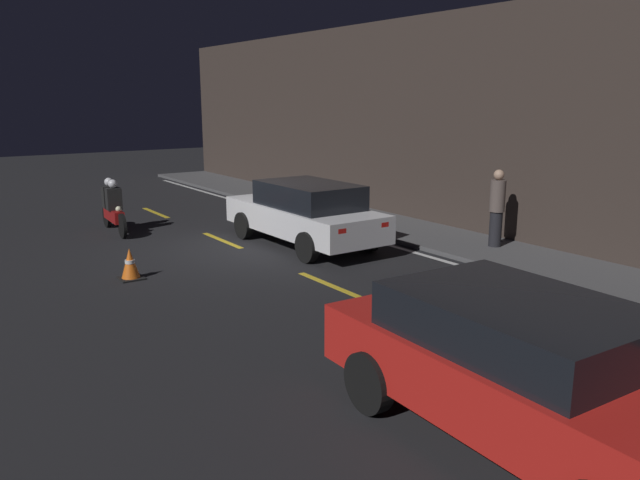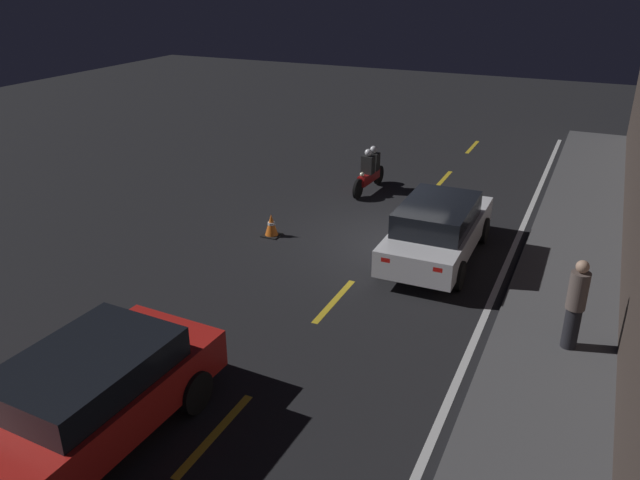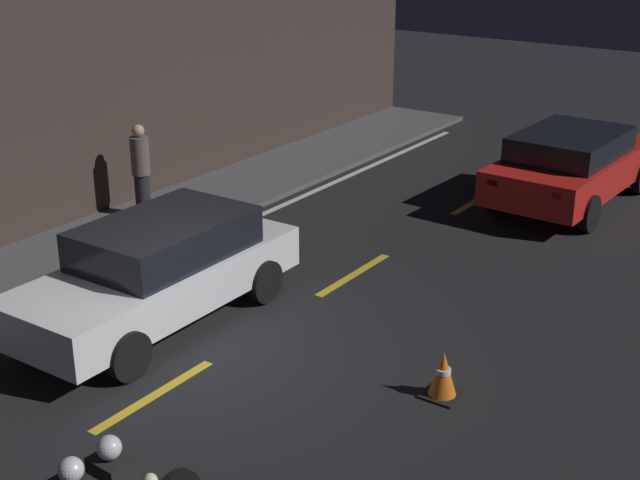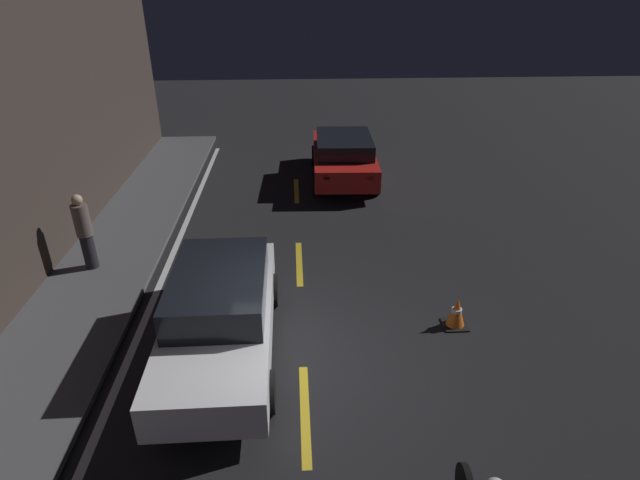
{
  "view_description": "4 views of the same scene",
  "coord_description": "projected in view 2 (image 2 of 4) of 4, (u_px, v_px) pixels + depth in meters",
  "views": [
    {
      "loc": [
        12.42,
        -6.42,
        3.37
      ],
      "look_at": [
        2.95,
        0.15,
        0.73
      ],
      "focal_mm": 35.0,
      "sensor_mm": 36.0,
      "label": 1
    },
    {
      "loc": [
        14.06,
        4.54,
        6.44
      ],
      "look_at": [
        3.03,
        -0.55,
        1.11
      ],
      "focal_mm": 35.0,
      "sensor_mm": 36.0,
      "label": 2
    },
    {
      "loc": [
        -7.59,
        -7.03,
        5.69
      ],
      "look_at": [
        2.21,
        -0.23,
        1.06
      ],
      "focal_mm": 50.0,
      "sensor_mm": 36.0,
      "label": 3
    },
    {
      "loc": [
        -6.46,
        0.08,
        5.76
      ],
      "look_at": [
        3.01,
        -0.45,
        0.84
      ],
      "focal_mm": 28.0,
      "sensor_mm": 36.0,
      "label": 4
    }
  ],
  "objects": [
    {
      "name": "lane_dash_e",
      "position": [
        215.0,
        434.0,
        9.36
      ],
      "size": [
        2.0,
        0.14,
        0.01
      ],
      "color": "gold",
      "rests_on": "ground"
    },
    {
      "name": "lane_dash_d",
      "position": [
        334.0,
        301.0,
        13.11
      ],
      "size": [
        2.0,
        0.14,
        0.01
      ],
      "color": "gold",
      "rests_on": "ground"
    },
    {
      "name": "raised_curb",
      "position": [
        568.0,
        270.0,
        14.33
      ],
      "size": [
        28.0,
        2.19,
        0.1
      ],
      "color": "#4C4C4F",
      "rests_on": "ground"
    },
    {
      "name": "motorcycle",
      "position": [
        370.0,
        171.0,
        19.35
      ],
      "size": [
        2.2,
        0.4,
        1.38
      ],
      "rotation": [
        0.0,
        0.0,
        -0.06
      ],
      "color": "black",
      "rests_on": "ground"
    },
    {
      "name": "pedestrian",
      "position": [
        576.0,
        304.0,
        11.0
      ],
      "size": [
        0.34,
        0.34,
        1.73
      ],
      "color": "black",
      "rests_on": "raised_curb"
    },
    {
      "name": "lane_dash_a",
      "position": [
        472.0,
        147.0,
        24.33
      ],
      "size": [
        2.0,
        0.14,
        0.01
      ],
      "color": "gold",
      "rests_on": "ground"
    },
    {
      "name": "traffic_cone_near",
      "position": [
        271.0,
        225.0,
        16.18
      ],
      "size": [
        0.44,
        0.44,
        0.6
      ],
      "color": "black",
      "rests_on": "ground"
    },
    {
      "name": "lane_dash_b",
      "position": [
        443.0,
        180.0,
        20.59
      ],
      "size": [
        2.0,
        0.14,
        0.01
      ],
      "color": "gold",
      "rests_on": "ground"
    },
    {
      "name": "taxi_red",
      "position": [
        83.0,
        400.0,
        8.85
      ],
      "size": [
        4.56,
        2.15,
        1.47
      ],
      "rotation": [
        0.0,
        0.0,
        -0.04
      ],
      "color": "red",
      "rests_on": "ground"
    },
    {
      "name": "lane_dash_c",
      "position": [
        401.0,
        227.0,
        16.85
      ],
      "size": [
        2.0,
        0.14,
        0.01
      ],
      "color": "gold",
      "rests_on": "ground"
    },
    {
      "name": "sedan_white",
      "position": [
        438.0,
        228.0,
        14.7
      ],
      "size": [
        4.48,
        1.88,
        1.48
      ],
      "rotation": [
        0.0,
        0.0,
        3.15
      ],
      "color": "silver",
      "rests_on": "ground"
    },
    {
      "name": "lane_solid_kerb",
      "position": [
        508.0,
        261.0,
        14.87
      ],
      "size": [
        25.2,
        0.14,
        0.01
      ],
      "color": "silver",
      "rests_on": "ground"
    },
    {
      "name": "ground_plane",
      "position": [
        389.0,
        240.0,
        16.02
      ],
      "size": [
        56.0,
        56.0,
        0.0
      ],
      "primitive_type": "plane",
      "color": "black"
    }
  ]
}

